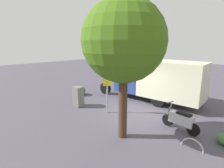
{
  "coord_description": "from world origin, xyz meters",
  "views": [
    {
      "loc": [
        -5.87,
        7.41,
        3.86
      ],
      "look_at": [
        1.28,
        0.14,
        1.49
      ],
      "focal_mm": 28.1,
      "sensor_mm": 36.0,
      "label": 1
    }
  ],
  "objects": [
    {
      "name": "box_truck_near",
      "position": [
        0.02,
        -2.91,
        1.56
      ],
      "size": [
        7.38,
        2.72,
        2.77
      ],
      "rotation": [
        0.0,
        0.0,
        0.08
      ],
      "color": "black",
      "rests_on": "ground"
    },
    {
      "name": "shrub_near_sign",
      "position": [
        4.97,
        -0.08,
        0.33
      ],
      "size": [
        0.98,
        0.8,
        0.67
      ],
      "primitive_type": "ellipsoid",
      "color": "#387A32",
      "rests_on": "ground"
    },
    {
      "name": "ground_plane",
      "position": [
        0.0,
        0.0,
        0.0
      ],
      "size": [
        60.0,
        60.0,
        0.0
      ],
      "primitive_type": "plane",
      "color": "#4B4753"
    },
    {
      "name": "street_tree",
      "position": [
        -1.43,
        2.27,
        3.93
      ],
      "size": [
        3.22,
        3.22,
        5.56
      ],
      "color": "#47301E",
      "rests_on": "ground"
    },
    {
      "name": "bike_rack_hoop",
      "position": [
        -3.9,
        1.14,
        0.0
      ],
      "size": [
        0.85,
        0.07,
        0.85
      ],
      "primitive_type": "torus",
      "rotation": [
        1.57,
        0.0,
        0.02
      ],
      "color": "#B7B7BC",
      "rests_on": "ground"
    },
    {
      "name": "motorcycle",
      "position": [
        -2.97,
        0.06,
        0.52
      ],
      "size": [
        1.81,
        0.57,
        1.2
      ],
      "rotation": [
        0.0,
        0.0,
        -0.12
      ],
      "color": "black",
      "rests_on": "ground"
    },
    {
      "name": "stop_sign",
      "position": [
        0.92,
        0.91,
        1.87
      ],
      "size": [
        0.71,
        0.33,
        2.81
      ],
      "color": "#9E9EA3",
      "rests_on": "ground"
    },
    {
      "name": "utility_cabinet",
      "position": [
        2.97,
        1.45,
        0.62
      ],
      "size": [
        0.63,
        0.5,
        1.25
      ],
      "primitive_type": "cube",
      "rotation": [
        0.0,
        0.0,
        0.04
      ],
      "color": "slate",
      "rests_on": "ground"
    }
  ]
}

